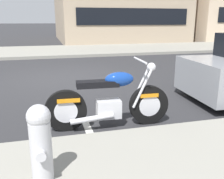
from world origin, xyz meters
The scene contains 4 objects.
ground_plane centered at (0.00, 0.00, 0.00)m, with size 260.00×260.00×0.00m, color #28282B.
parking_stall_stripe centered at (0.00, -3.73, 0.00)m, with size 0.12×2.20×0.01m, color silver.
parked_motorcycle centered at (0.38, -3.96, 0.44)m, with size 2.09×0.62×1.14m.
fire_hydrant centered at (-0.72, -5.41, 0.58)m, with size 0.24×0.36×0.82m.
Camera 1 is at (-0.62, -7.84, 1.76)m, focal length 40.75 mm.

